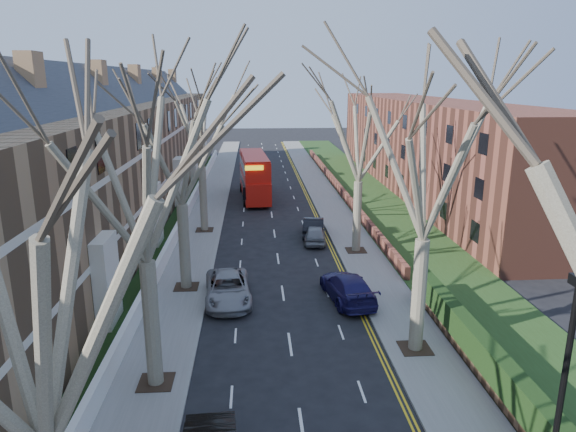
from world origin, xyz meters
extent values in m
cube|color=slate|center=(-6.00, 39.00, 0.06)|extent=(3.00, 102.00, 0.12)
cube|color=slate|center=(6.00, 39.00, 0.06)|extent=(3.00, 102.00, 0.12)
cube|color=olive|center=(-13.80, 31.00, 5.00)|extent=(9.00, 78.00, 10.00)
cube|color=#2A2D33|center=(-13.80, 31.00, 11.00)|extent=(4.67, 78.00, 4.67)
cube|color=beige|center=(-9.35, 31.00, 3.50)|extent=(0.12, 78.00, 0.35)
cube|color=beige|center=(-9.35, 31.00, 7.00)|extent=(0.12, 78.00, 0.35)
cube|color=brown|center=(17.50, 43.00, 5.00)|extent=(8.00, 54.00, 10.00)
cube|color=brown|center=(7.70, 43.00, 0.57)|extent=(0.35, 54.00, 0.90)
cube|color=brown|center=(7.70, 2.00, 0.42)|extent=(0.40, 24.00, 0.60)
cube|color=black|center=(7.70, 2.00, 1.32)|extent=(0.70, 24.00, 1.20)
cube|color=white|center=(-7.65, 31.00, 0.62)|extent=(0.30, 78.00, 1.00)
cube|color=#203914|center=(10.50, 39.00, 0.15)|extent=(6.00, 102.00, 0.06)
cylinder|color=brown|center=(-5.70, 6.00, 2.75)|extent=(0.64, 0.64, 5.25)
cube|color=#2D2116|center=(-5.70, 6.00, 0.14)|extent=(1.40, 1.40, 0.05)
cylinder|color=brown|center=(-5.70, 16.00, 2.66)|extent=(0.64, 0.64, 5.07)
cube|color=#2D2116|center=(-5.70, 16.00, 0.14)|extent=(1.40, 1.40, 0.05)
cylinder|color=brown|center=(-5.70, 28.00, 2.75)|extent=(0.60, 0.60, 5.25)
cube|color=#2D2116|center=(-5.70, 28.00, 0.14)|extent=(1.40, 1.40, 0.05)
cylinder|color=brown|center=(5.70, 8.00, 2.75)|extent=(0.64, 0.64, 5.25)
cube|color=#2D2116|center=(5.70, 8.00, 0.14)|extent=(1.40, 1.40, 0.05)
cylinder|color=brown|center=(5.70, 22.00, 2.66)|extent=(0.60, 0.60, 5.07)
cube|color=#2D2116|center=(5.70, 22.00, 0.14)|extent=(1.40, 1.40, 0.05)
cube|color=red|center=(-1.54, 39.89, 1.43)|extent=(3.25, 10.96, 2.16)
cube|color=red|center=(-1.54, 39.89, 3.49)|extent=(3.21, 10.42, 1.97)
cube|color=black|center=(-1.54, 39.89, 1.87)|extent=(3.21, 10.10, 0.88)
cube|color=black|center=(-1.54, 39.89, 3.59)|extent=(3.19, 9.89, 0.88)
imported|color=gray|center=(-3.13, 14.12, 0.74)|extent=(2.87, 5.53, 1.49)
imported|color=#1B164F|center=(3.60, 13.80, 0.77)|extent=(2.87, 5.54, 1.54)
imported|color=gray|center=(3.00, 24.44, 0.68)|extent=(2.02, 4.14, 1.36)
imported|color=black|center=(3.11, 26.34, 0.75)|extent=(2.20, 4.73, 1.50)
camera|label=1|loc=(-1.55, -12.78, 12.09)|focal=32.00mm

